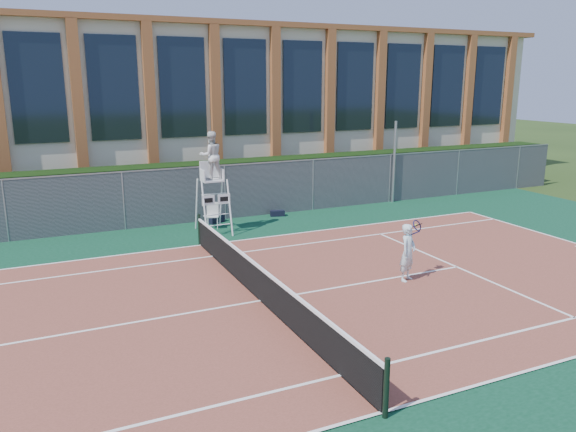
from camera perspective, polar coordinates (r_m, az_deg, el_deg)
name	(u,v)px	position (r m, az deg, el deg)	size (l,w,h in m)	color
ground	(261,302)	(14.57, -2.79, -8.69)	(120.00, 120.00, 0.00)	#233814
apron	(247,289)	(15.44, -4.19, -7.38)	(36.00, 20.00, 0.01)	#0C361F
tennis_court	(261,301)	(14.56, -2.79, -8.62)	(23.77, 10.97, 0.02)	brown
tennis_net	(260,282)	(14.38, -2.82, -6.72)	(0.10, 11.30, 1.10)	black
fence	(176,197)	(22.34, -11.29, 1.92)	(40.00, 0.06, 2.20)	#595E60
hedge	(169,191)	(23.49, -11.98, 2.46)	(40.00, 1.40, 2.20)	black
building	(131,108)	(30.91, -15.63, 10.56)	(45.00, 10.60, 8.22)	beige
steel_pole	(394,162)	(26.31, 10.73, 5.40)	(0.12, 0.12, 3.75)	#9EA0A5
umpire_chair	(211,158)	(20.64, -7.82, 5.82)	(1.06, 1.63, 3.79)	white
plastic_chair	(213,213)	(21.67, -7.67, 0.31)	(0.58, 0.58, 0.97)	silver
sports_bag_near	(216,219)	(22.50, -7.31, -0.30)	(0.71, 0.28, 0.30)	black
sports_bag_far	(277,213)	(23.41, -1.08, 0.28)	(0.59, 0.26, 0.24)	black
tennis_player	(408,252)	(16.05, 12.09, -3.62)	(0.98, 0.74, 1.65)	silver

